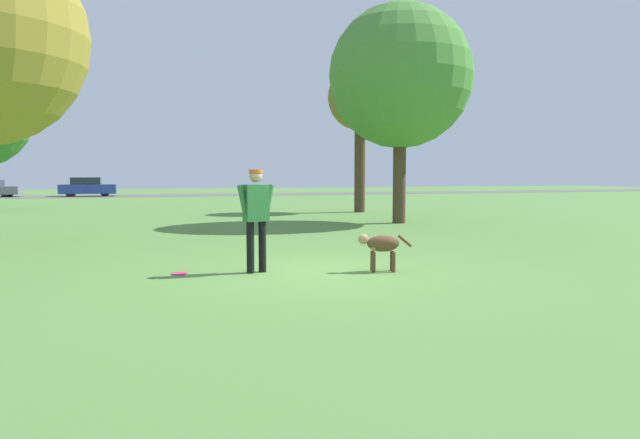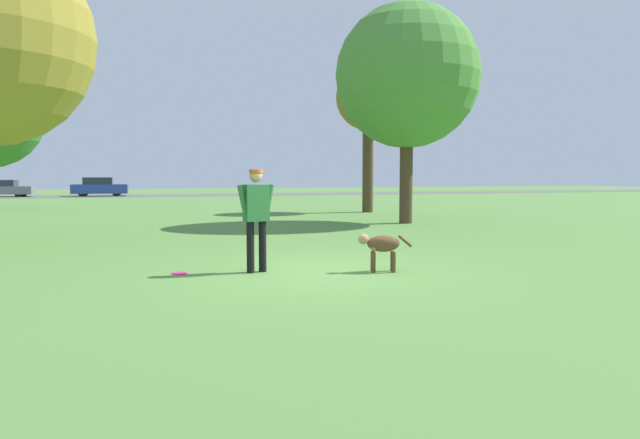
# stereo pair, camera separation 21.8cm
# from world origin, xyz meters

# --- Properties ---
(ground_plane) EXTENTS (120.00, 120.00, 0.00)m
(ground_plane) POSITION_xyz_m (0.00, 0.00, 0.00)
(ground_plane) COLOR #56843D
(far_road_strip) EXTENTS (120.00, 6.00, 0.01)m
(far_road_strip) POSITION_xyz_m (0.00, 37.73, 0.01)
(far_road_strip) COLOR #5B5B59
(far_road_strip) RESTS_ON ground_plane
(person) EXTENTS (0.68, 0.30, 1.75)m
(person) POSITION_xyz_m (-0.97, 0.27, 1.04)
(person) COLOR black
(person) RESTS_ON ground_plane
(dog) EXTENTS (0.92, 0.43, 0.65)m
(dog) POSITION_xyz_m (1.07, -0.31, 0.46)
(dog) COLOR brown
(dog) RESTS_ON ground_plane
(frisbee) EXTENTS (0.26, 0.26, 0.02)m
(frisbee) POSITION_xyz_m (-2.23, 0.52, 0.01)
(frisbee) COLOR #E52366
(frisbee) RESTS_ON ground_plane
(tree_far_right) EXTENTS (2.83, 2.83, 6.42)m
(tree_far_right) POSITION_xyz_m (6.65, 14.19, 4.89)
(tree_far_right) COLOR #4C3826
(tree_far_right) RESTS_ON ground_plane
(tree_near_right) EXTENTS (4.83, 4.83, 7.37)m
(tree_near_right) POSITION_xyz_m (5.75, 8.46, 4.94)
(tree_near_right) COLOR #4C3826
(tree_near_right) RESTS_ON ground_plane
(parked_car_blue) EXTENTS (4.06, 1.88, 1.44)m
(parked_car_blue) POSITION_xyz_m (-6.04, 37.37, 0.70)
(parked_car_blue) COLOR #284293
(parked_car_blue) RESTS_ON ground_plane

